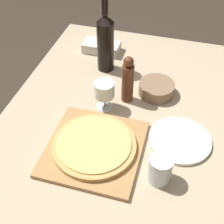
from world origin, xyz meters
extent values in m
plane|color=#382D23|center=(0.00, 0.00, 0.00)|extent=(12.00, 12.00, 0.00)
cube|color=tan|center=(0.00, 0.00, 0.73)|extent=(0.94, 1.53, 0.03)
cylinder|color=brown|center=(-0.41, 0.71, 0.36)|extent=(0.06, 0.06, 0.72)
cylinder|color=brown|center=(0.41, 0.71, 0.36)|extent=(0.06, 0.06, 0.72)
cube|color=#A87A47|center=(-0.03, -0.12, 0.76)|extent=(0.35, 0.36, 0.02)
cylinder|color=tan|center=(-0.03, -0.12, 0.78)|extent=(0.32, 0.32, 0.02)
cylinder|color=#E0C66B|center=(-0.03, -0.12, 0.79)|extent=(0.28, 0.28, 0.01)
cylinder|color=black|center=(-0.14, 0.39, 0.87)|extent=(0.08, 0.08, 0.25)
cone|color=black|center=(-0.14, 0.39, 1.02)|extent=(0.08, 0.08, 0.04)
cylinder|color=black|center=(-0.14, 0.39, 1.08)|extent=(0.03, 0.03, 0.08)
cylinder|color=#5B2D19|center=(0.02, 0.20, 0.84)|extent=(0.05, 0.05, 0.18)
sphere|color=#5B2D19|center=(0.02, 0.20, 0.95)|extent=(0.04, 0.04, 0.04)
cylinder|color=silver|center=(-0.06, 0.12, 0.75)|extent=(0.07, 0.07, 0.00)
cylinder|color=silver|center=(-0.06, 0.12, 0.78)|extent=(0.01, 0.01, 0.06)
cylinder|color=silver|center=(-0.06, 0.12, 0.85)|extent=(0.09, 0.09, 0.07)
cylinder|color=#84664C|center=(0.14, 0.27, 0.78)|extent=(0.16, 0.16, 0.06)
cylinder|color=silver|center=(0.23, -0.18, 0.80)|extent=(0.08, 0.08, 0.11)
cylinder|color=silver|center=(0.27, 0.01, 0.76)|extent=(0.24, 0.24, 0.01)
cube|color=beige|center=(-0.20, 0.54, 0.77)|extent=(0.19, 0.11, 0.05)
camera|label=1|loc=(0.24, -0.82, 1.67)|focal=50.00mm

